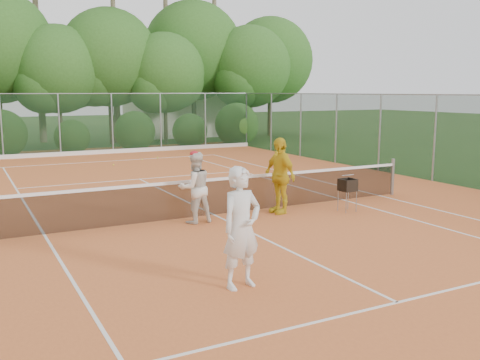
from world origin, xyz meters
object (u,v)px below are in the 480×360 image
player_center_grp (195,187)px  ball_hopper (348,186)px  player_white (241,228)px  player_yellow (280,176)px

player_center_grp → ball_hopper: player_center_grp is taller
player_white → player_yellow: player_white is taller
player_white → player_center_grp: player_white is taller
player_white → player_center_grp: (1.01, 4.28, -0.12)m
ball_hopper → player_yellow: bearing=147.6°
player_center_grp → player_yellow: size_ratio=0.89×
ball_hopper → player_center_grp: bearing=159.6°
player_yellow → player_center_grp: bearing=-96.3°
player_center_grp → player_white: bearing=-103.3°
player_white → player_center_grp: 4.40m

